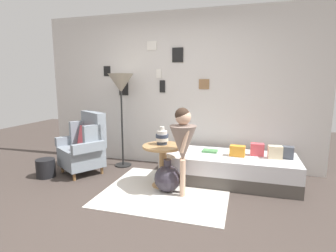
{
  "coord_description": "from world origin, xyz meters",
  "views": [
    {
      "loc": [
        1.15,
        -2.49,
        1.46
      ],
      "look_at": [
        0.15,
        0.95,
        0.85
      ],
      "focal_mm": 28.32,
      "sensor_mm": 36.0,
      "label": 1
    }
  ],
  "objects_px": {
    "book_on_daybed": "(210,151)",
    "demijohn_near": "(167,178)",
    "floor_lamp": "(121,86)",
    "magazine_basket": "(46,168)",
    "armchair": "(85,146)",
    "side_table": "(163,157)",
    "daybed": "(228,168)",
    "vase_striped": "(162,137)",
    "person_child": "(183,140)"
  },
  "relations": [
    {
      "from": "vase_striped",
      "to": "book_on_daybed",
      "type": "height_order",
      "value": "vase_striped"
    },
    {
      "from": "side_table",
      "to": "book_on_daybed",
      "type": "relative_size",
      "value": 2.67
    },
    {
      "from": "armchair",
      "to": "side_table",
      "type": "bearing_deg",
      "value": -8.47
    },
    {
      "from": "book_on_daybed",
      "to": "magazine_basket",
      "type": "height_order",
      "value": "book_on_daybed"
    },
    {
      "from": "daybed",
      "to": "vase_striped",
      "type": "height_order",
      "value": "vase_striped"
    },
    {
      "from": "book_on_daybed",
      "to": "demijohn_near",
      "type": "relative_size",
      "value": 0.5
    },
    {
      "from": "armchair",
      "to": "demijohn_near",
      "type": "distance_m",
      "value": 1.54
    },
    {
      "from": "armchair",
      "to": "daybed",
      "type": "relative_size",
      "value": 0.51
    },
    {
      "from": "book_on_daybed",
      "to": "demijohn_near",
      "type": "bearing_deg",
      "value": -124.63
    },
    {
      "from": "daybed",
      "to": "magazine_basket",
      "type": "height_order",
      "value": "daybed"
    },
    {
      "from": "side_table",
      "to": "book_on_daybed",
      "type": "height_order",
      "value": "side_table"
    },
    {
      "from": "magazine_basket",
      "to": "book_on_daybed",
      "type": "bearing_deg",
      "value": 15.96
    },
    {
      "from": "person_child",
      "to": "book_on_daybed",
      "type": "height_order",
      "value": "person_child"
    },
    {
      "from": "armchair",
      "to": "daybed",
      "type": "bearing_deg",
      "value": 6.14
    },
    {
      "from": "daybed",
      "to": "vase_striped",
      "type": "distance_m",
      "value": 1.09
    },
    {
      "from": "book_on_daybed",
      "to": "person_child",
      "type": "bearing_deg",
      "value": -108.6
    },
    {
      "from": "daybed",
      "to": "demijohn_near",
      "type": "relative_size",
      "value": 4.32
    },
    {
      "from": "magazine_basket",
      "to": "demijohn_near",
      "type": "bearing_deg",
      "value": 0.29
    },
    {
      "from": "daybed",
      "to": "book_on_daybed",
      "type": "relative_size",
      "value": 8.68
    },
    {
      "from": "daybed",
      "to": "book_on_daybed",
      "type": "xyz_separation_m",
      "value": [
        -0.29,
        0.09,
        0.22
      ]
    },
    {
      "from": "person_child",
      "to": "demijohn_near",
      "type": "xyz_separation_m",
      "value": [
        -0.22,
        0.06,
        -0.55
      ]
    },
    {
      "from": "armchair",
      "to": "magazine_basket",
      "type": "distance_m",
      "value": 0.66
    },
    {
      "from": "side_table",
      "to": "vase_striped",
      "type": "xyz_separation_m",
      "value": [
        -0.03,
        0.05,
        0.27
      ]
    },
    {
      "from": "side_table",
      "to": "vase_striped",
      "type": "height_order",
      "value": "vase_striped"
    },
    {
      "from": "daybed",
      "to": "person_child",
      "type": "height_order",
      "value": "person_child"
    },
    {
      "from": "armchair",
      "to": "side_table",
      "type": "distance_m",
      "value": 1.39
    },
    {
      "from": "floor_lamp",
      "to": "side_table",
      "type": "bearing_deg",
      "value": -35.68
    },
    {
      "from": "side_table",
      "to": "person_child",
      "type": "xyz_separation_m",
      "value": [
        0.33,
        -0.21,
        0.31
      ]
    },
    {
      "from": "armchair",
      "to": "side_table",
      "type": "height_order",
      "value": "armchair"
    },
    {
      "from": "daybed",
      "to": "vase_striped",
      "type": "bearing_deg",
      "value": -156.34
    },
    {
      "from": "person_child",
      "to": "magazine_basket",
      "type": "bearing_deg",
      "value": 178.63
    },
    {
      "from": "daybed",
      "to": "book_on_daybed",
      "type": "height_order",
      "value": "book_on_daybed"
    },
    {
      "from": "floor_lamp",
      "to": "magazine_basket",
      "type": "relative_size",
      "value": 5.64
    },
    {
      "from": "person_child",
      "to": "armchair",
      "type": "bearing_deg",
      "value": 166.23
    },
    {
      "from": "floor_lamp",
      "to": "demijohn_near",
      "type": "distance_m",
      "value": 1.79
    },
    {
      "from": "book_on_daybed",
      "to": "demijohn_near",
      "type": "height_order",
      "value": "demijohn_near"
    },
    {
      "from": "daybed",
      "to": "demijohn_near",
      "type": "xyz_separation_m",
      "value": [
        -0.76,
        -0.6,
        -0.02
      ]
    },
    {
      "from": "floor_lamp",
      "to": "magazine_basket",
      "type": "xyz_separation_m",
      "value": [
        -0.9,
        -0.84,
        -1.23
      ]
    },
    {
      "from": "side_table",
      "to": "person_child",
      "type": "relative_size",
      "value": 0.52
    },
    {
      "from": "vase_striped",
      "to": "side_table",
      "type": "bearing_deg",
      "value": -61.74
    },
    {
      "from": "side_table",
      "to": "floor_lamp",
      "type": "xyz_separation_m",
      "value": [
        -0.94,
        0.67,
        0.95
      ]
    },
    {
      "from": "book_on_daybed",
      "to": "vase_striped",
      "type": "bearing_deg",
      "value": -141.87
    },
    {
      "from": "side_table",
      "to": "book_on_daybed",
      "type": "distance_m",
      "value": 0.79
    },
    {
      "from": "person_child",
      "to": "vase_striped",
      "type": "bearing_deg",
      "value": 143.45
    },
    {
      "from": "side_table",
      "to": "floor_lamp",
      "type": "height_order",
      "value": "floor_lamp"
    },
    {
      "from": "vase_striped",
      "to": "book_on_daybed",
      "type": "xyz_separation_m",
      "value": [
        0.61,
        0.48,
        -0.28
      ]
    },
    {
      "from": "side_table",
      "to": "vase_striped",
      "type": "relative_size",
      "value": 2.33
    },
    {
      "from": "daybed",
      "to": "magazine_basket",
      "type": "xyz_separation_m",
      "value": [
        -2.7,
        -0.61,
        -0.06
      ]
    },
    {
      "from": "person_child",
      "to": "side_table",
      "type": "bearing_deg",
      "value": 147.2
    },
    {
      "from": "book_on_daybed",
      "to": "demijohn_near",
      "type": "distance_m",
      "value": 0.86
    }
  ]
}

